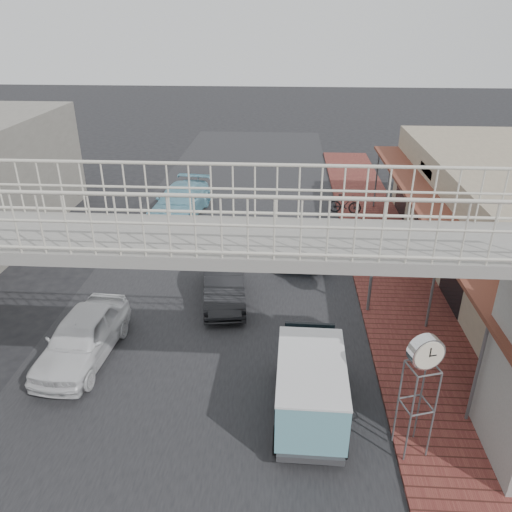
# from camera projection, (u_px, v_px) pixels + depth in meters

# --- Properties ---
(ground) EXTENTS (120.00, 120.00, 0.00)m
(ground) POSITION_uv_depth(u_px,v_px,m) (204.00, 339.00, 15.26)
(ground) COLOR black
(ground) RESTS_ON ground
(road_strip) EXTENTS (10.00, 60.00, 0.01)m
(road_strip) POSITION_uv_depth(u_px,v_px,m) (204.00, 339.00, 15.26)
(road_strip) COLOR black
(road_strip) RESTS_ON ground
(sidewalk) EXTENTS (3.00, 40.00, 0.10)m
(sidewalk) POSITION_uv_depth(u_px,v_px,m) (400.00, 295.00, 17.57)
(sidewalk) COLOR brown
(sidewalk) RESTS_ON ground
(footbridge) EXTENTS (16.40, 2.40, 6.34)m
(footbridge) POSITION_uv_depth(u_px,v_px,m) (168.00, 326.00, 10.28)
(footbridge) COLOR gray
(footbridge) RESTS_ON ground
(white_hatchback) EXTENTS (1.93, 4.16, 1.38)m
(white_hatchback) POSITION_uv_depth(u_px,v_px,m) (82.00, 337.00, 14.19)
(white_hatchback) COLOR white
(white_hatchback) RESTS_ON ground
(dark_sedan) EXTENTS (1.86, 4.01, 1.27)m
(dark_sedan) POSITION_uv_depth(u_px,v_px,m) (224.00, 283.00, 17.17)
(dark_sedan) COLOR black
(dark_sedan) RESTS_ON ground
(angkot_curb) EXTENTS (2.41, 4.53, 1.21)m
(angkot_curb) POSITION_uv_depth(u_px,v_px,m) (303.00, 241.00, 20.46)
(angkot_curb) COLOR #79B3D3
(angkot_curb) RESTS_ON ground
(angkot_far) EXTENTS (2.72, 5.28, 1.46)m
(angkot_far) POSITION_uv_depth(u_px,v_px,m) (180.00, 202.00, 24.33)
(angkot_far) COLOR #6FABC0
(angkot_far) RESTS_ON ground
(angkot_van) EXTENTS (1.71, 3.61, 1.75)m
(angkot_van) POSITION_uv_depth(u_px,v_px,m) (311.00, 380.00, 11.87)
(angkot_van) COLOR black
(angkot_van) RESTS_ON ground
(motorcycle_near) EXTENTS (1.51, 0.53, 0.79)m
(motorcycle_near) POSITION_uv_depth(u_px,v_px,m) (352.00, 231.00, 21.68)
(motorcycle_near) COLOR black
(motorcycle_near) RESTS_ON sidewalk
(motorcycle_far) EXTENTS (1.65, 0.74, 0.96)m
(motorcycle_far) POSITION_uv_depth(u_px,v_px,m) (345.00, 204.00, 24.50)
(motorcycle_far) COLOR black
(motorcycle_far) RESTS_ON sidewalk
(street_clock) EXTENTS (0.79, 0.72, 3.05)m
(street_clock) POSITION_uv_depth(u_px,v_px,m) (425.00, 358.00, 10.21)
(street_clock) COLOR #59595B
(street_clock) RESTS_ON sidewalk
(arrow_sign) EXTENTS (1.92, 1.31, 3.19)m
(arrow_sign) POSITION_uv_depth(u_px,v_px,m) (401.00, 244.00, 15.14)
(arrow_sign) COLOR #59595B
(arrow_sign) RESTS_ON sidewalk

